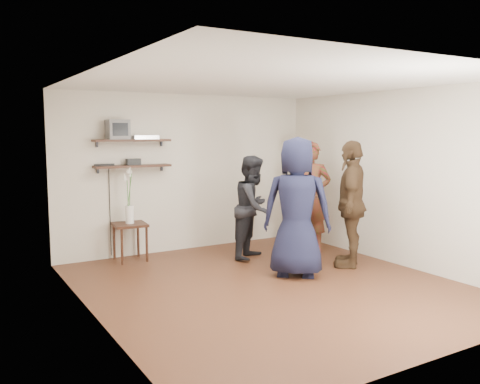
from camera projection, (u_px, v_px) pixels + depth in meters
name	position (u px, v px, depth m)	size (l,w,h in m)	color
room	(272.00, 186.00, 6.41)	(4.58, 5.08, 2.68)	#3F1F14
shelf_upper	(132.00, 140.00, 7.86)	(1.20, 0.25, 0.04)	black
shelf_lower	(133.00, 166.00, 7.91)	(1.20, 0.25, 0.04)	black
crt_monitor	(117.00, 129.00, 7.72)	(0.32, 0.30, 0.30)	#59595B
dvd_deck	(144.00, 137.00, 7.95)	(0.40, 0.24, 0.06)	silver
radio	(133.00, 162.00, 7.90)	(0.22, 0.10, 0.10)	black
power_strip	(104.00, 165.00, 7.73)	(0.30, 0.05, 0.03)	black
side_table	(130.00, 230.00, 7.80)	(0.53, 0.53, 0.58)	black
vase_lilies	(129.00, 205.00, 7.76)	(0.19, 0.19, 0.89)	white
drinks_table	(300.00, 219.00, 7.68)	(0.57, 0.57, 1.05)	black
wine_glass_fl	(299.00, 186.00, 7.58)	(0.06, 0.06, 0.19)	silver
wine_glass_fr	(306.00, 184.00, 7.64)	(0.07, 0.07, 0.22)	silver
wine_glass_bl	(296.00, 185.00, 7.67)	(0.06, 0.06, 0.19)	silver
wine_glass_br	(301.00, 185.00, 7.65)	(0.07, 0.07, 0.21)	silver
person_plaid	(310.00, 197.00, 8.36)	(0.67, 0.44, 1.83)	maroon
person_dark	(253.00, 207.00, 7.96)	(0.79, 0.61, 1.62)	black
person_navy	(297.00, 207.00, 6.91)	(0.94, 0.61, 1.92)	black
person_brown	(351.00, 204.00, 7.45)	(1.09, 0.45, 1.86)	#412D1B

